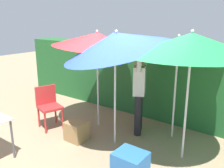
{
  "coord_description": "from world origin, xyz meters",
  "views": [
    {
      "loc": [
        2.53,
        -3.12,
        2.27
      ],
      "look_at": [
        0.0,
        0.3,
        1.1
      ],
      "focal_mm": 38.38,
      "sensor_mm": 36.0,
      "label": 1
    }
  ],
  "objects_px": {
    "umbrella_yellow": "(192,44)",
    "cooler_box": "(130,166)",
    "umbrella_navy": "(116,42)",
    "person_vendor": "(139,88)",
    "crate_cardboard": "(77,131)",
    "umbrella_orange": "(178,46)",
    "chair_plastic": "(48,104)",
    "umbrella_rainbow": "(97,40)"
  },
  "relations": [
    {
      "from": "umbrella_yellow",
      "to": "person_vendor",
      "type": "relative_size",
      "value": 1.13
    },
    {
      "from": "umbrella_rainbow",
      "to": "umbrella_navy",
      "type": "relative_size",
      "value": 0.91
    },
    {
      "from": "person_vendor",
      "to": "cooler_box",
      "type": "xyz_separation_m",
      "value": [
        0.68,
        -1.39,
        -0.72
      ]
    },
    {
      "from": "umbrella_orange",
      "to": "crate_cardboard",
      "type": "height_order",
      "value": "umbrella_orange"
    },
    {
      "from": "umbrella_rainbow",
      "to": "umbrella_orange",
      "type": "bearing_deg",
      "value": 16.42
    },
    {
      "from": "umbrella_rainbow",
      "to": "cooler_box",
      "type": "relative_size",
      "value": 4.76
    },
    {
      "from": "umbrella_navy",
      "to": "crate_cardboard",
      "type": "xyz_separation_m",
      "value": [
        -0.68,
        -0.33,
        -1.7
      ]
    },
    {
      "from": "umbrella_yellow",
      "to": "person_vendor",
      "type": "bearing_deg",
      "value": 160.81
    },
    {
      "from": "umbrella_navy",
      "to": "person_vendor",
      "type": "height_order",
      "value": "umbrella_navy"
    },
    {
      "from": "crate_cardboard",
      "to": "umbrella_yellow",
      "type": "bearing_deg",
      "value": 18.59
    },
    {
      "from": "umbrella_orange",
      "to": "crate_cardboard",
      "type": "bearing_deg",
      "value": -139.27
    },
    {
      "from": "umbrella_yellow",
      "to": "cooler_box",
      "type": "height_order",
      "value": "umbrella_yellow"
    },
    {
      "from": "umbrella_orange",
      "to": "chair_plastic",
      "type": "distance_m",
      "value": 2.88
    },
    {
      "from": "chair_plastic",
      "to": "cooler_box",
      "type": "height_order",
      "value": "chair_plastic"
    },
    {
      "from": "umbrella_navy",
      "to": "cooler_box",
      "type": "height_order",
      "value": "umbrella_navy"
    },
    {
      "from": "person_vendor",
      "to": "chair_plastic",
      "type": "distance_m",
      "value": 1.95
    },
    {
      "from": "umbrella_yellow",
      "to": "cooler_box",
      "type": "distance_m",
      "value": 2.0
    },
    {
      "from": "umbrella_yellow",
      "to": "crate_cardboard",
      "type": "distance_m",
      "value": 2.6
    },
    {
      "from": "person_vendor",
      "to": "crate_cardboard",
      "type": "xyz_separation_m",
      "value": [
        -0.77,
        -1.0,
        -0.75
      ]
    },
    {
      "from": "person_vendor",
      "to": "crate_cardboard",
      "type": "distance_m",
      "value": 1.47
    },
    {
      "from": "umbrella_rainbow",
      "to": "umbrella_navy",
      "type": "height_order",
      "value": "umbrella_navy"
    },
    {
      "from": "umbrella_orange",
      "to": "cooler_box",
      "type": "xyz_separation_m",
      "value": [
        0.04,
        -1.61,
        -1.58
      ]
    },
    {
      "from": "chair_plastic",
      "to": "crate_cardboard",
      "type": "relative_size",
      "value": 2.34
    },
    {
      "from": "umbrella_rainbow",
      "to": "person_vendor",
      "type": "xyz_separation_m",
      "value": [
        0.88,
        0.23,
        -0.91
      ]
    },
    {
      "from": "umbrella_navy",
      "to": "crate_cardboard",
      "type": "distance_m",
      "value": 1.86
    },
    {
      "from": "umbrella_orange",
      "to": "crate_cardboard",
      "type": "distance_m",
      "value": 2.47
    },
    {
      "from": "umbrella_orange",
      "to": "umbrella_yellow",
      "type": "distance_m",
      "value": 0.75
    },
    {
      "from": "umbrella_rainbow",
      "to": "crate_cardboard",
      "type": "distance_m",
      "value": 1.83
    },
    {
      "from": "umbrella_orange",
      "to": "crate_cardboard",
      "type": "xyz_separation_m",
      "value": [
        -1.42,
        -1.22,
        -1.61
      ]
    },
    {
      "from": "umbrella_yellow",
      "to": "cooler_box",
      "type": "relative_size",
      "value": 4.74
    },
    {
      "from": "person_vendor",
      "to": "crate_cardboard",
      "type": "height_order",
      "value": "person_vendor"
    },
    {
      "from": "umbrella_yellow",
      "to": "crate_cardboard",
      "type": "xyz_separation_m",
      "value": [
        -1.85,
        -0.62,
        -1.71
      ]
    },
    {
      "from": "umbrella_yellow",
      "to": "umbrella_navy",
      "type": "xyz_separation_m",
      "value": [
        -1.18,
        -0.29,
        -0.01
      ]
    },
    {
      "from": "umbrella_navy",
      "to": "crate_cardboard",
      "type": "height_order",
      "value": "umbrella_navy"
    },
    {
      "from": "umbrella_orange",
      "to": "umbrella_yellow",
      "type": "bearing_deg",
      "value": -54.14
    },
    {
      "from": "person_vendor",
      "to": "cooler_box",
      "type": "height_order",
      "value": "person_vendor"
    },
    {
      "from": "umbrella_rainbow",
      "to": "person_vendor",
      "type": "bearing_deg",
      "value": 14.4
    },
    {
      "from": "person_vendor",
      "to": "chair_plastic",
      "type": "bearing_deg",
      "value": -150.98
    },
    {
      "from": "cooler_box",
      "to": "umbrella_yellow",
      "type": "bearing_deg",
      "value": 68.6
    },
    {
      "from": "umbrella_orange",
      "to": "cooler_box",
      "type": "distance_m",
      "value": 2.25
    },
    {
      "from": "umbrella_navy",
      "to": "chair_plastic",
      "type": "distance_m",
      "value": 2.1
    },
    {
      "from": "chair_plastic",
      "to": "cooler_box",
      "type": "xyz_separation_m",
      "value": [
        2.35,
        -0.46,
        -0.3
      ]
    }
  ]
}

